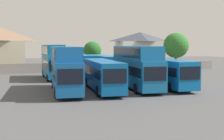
{
  "coord_description": "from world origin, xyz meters",
  "views": [
    {
      "loc": [
        -10.19,
        -32.23,
        5.03
      ],
      "look_at": [
        0.0,
        3.0,
        1.99
      ],
      "focal_mm": 48.39,
      "sensor_mm": 36.0,
      "label": 1
    }
  ],
  "objects": [
    {
      "name": "bus_3",
      "position": [
        2.17,
        0.44,
        2.76
      ],
      "size": [
        3.15,
        11.96,
        4.9
      ],
      "rotation": [
        0.0,
        0.0,
        -1.62
      ],
      "color": "#135F96",
      "rests_on": "ground"
    },
    {
      "name": "bus_7",
      "position": [
        1.65,
        13.51,
        1.95
      ],
      "size": [
        2.87,
        11.92,
        3.41
      ],
      "rotation": [
        0.0,
        0.0,
        -1.54
      ],
      "color": "#15639C",
      "rests_on": "ground"
    },
    {
      "name": "bus_8",
      "position": [
        6.17,
        13.17,
        1.99
      ],
      "size": [
        3.07,
        10.25,
        3.5
      ],
      "rotation": [
        0.0,
        0.0,
        -1.63
      ],
      "color": "#0B5D94",
      "rests_on": "ground"
    },
    {
      "name": "bus_2",
      "position": [
        -2.06,
        -0.38,
        1.92
      ],
      "size": [
        3.11,
        11.76,
        3.35
      ],
      "rotation": [
        0.0,
        0.0,
        -1.62
      ],
      "color": "#0C5497",
      "rests_on": "ground"
    },
    {
      "name": "bus_1",
      "position": [
        -6.09,
        -0.07,
        2.74
      ],
      "size": [
        3.16,
        11.76,
        4.86
      ],
      "rotation": [
        0.0,
        0.0,
        -1.62
      ],
      "color": "#125398",
      "rests_on": "ground"
    },
    {
      "name": "ground",
      "position": [
        0.0,
        18.0,
        0.0
      ],
      "size": [
        140.0,
        140.0,
        0.0
      ],
      "primitive_type": "plane",
      "color": "#4C4C4F"
    },
    {
      "name": "bus_5",
      "position": [
        -6.19,
        13.38,
        2.85
      ],
      "size": [
        2.78,
        10.13,
        5.07
      ],
      "rotation": [
        0.0,
        0.0,
        -1.54
      ],
      "color": "#10649A",
      "rests_on": "ground"
    },
    {
      "name": "house_terrace_centre",
      "position": [
        14.46,
        30.48,
        4.02
      ],
      "size": [
        10.43,
        6.41,
        7.89
      ],
      "color": "silver",
      "rests_on": "ground"
    },
    {
      "name": "depot_boundary_wall",
      "position": [
        0.0,
        23.54,
        0.9
      ],
      "size": [
        56.0,
        0.5,
        1.8
      ],
      "primitive_type": "cube",
      "color": "gray",
      "rests_on": "ground"
    },
    {
      "name": "bus_6",
      "position": [
        -2.03,
        13.81,
        2.03
      ],
      "size": [
        2.86,
        11.12,
        3.56
      ],
      "rotation": [
        0.0,
        0.0,
        -1.53
      ],
      "color": "#0B5AA8",
      "rests_on": "ground"
    },
    {
      "name": "tree_left_of_lot",
      "position": [
        2.63,
        26.04,
        3.92
      ],
      "size": [
        3.59,
        3.59,
        5.76
      ],
      "color": "brown",
      "rests_on": "ground"
    },
    {
      "name": "tree_right_of_lot",
      "position": [
        18.52,
        21.54,
        4.96
      ],
      "size": [
        4.99,
        4.99,
        7.47
      ],
      "color": "brown",
      "rests_on": "ground"
    },
    {
      "name": "bus_4",
      "position": [
        5.85,
        0.14,
        1.91
      ],
      "size": [
        2.75,
        11.25,
        3.34
      ],
      "rotation": [
        0.0,
        0.0,
        -1.59
      ],
      "color": "#0C5CA0",
      "rests_on": "ground"
    }
  ]
}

